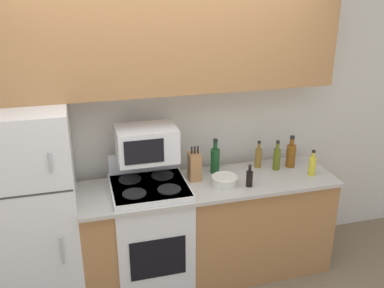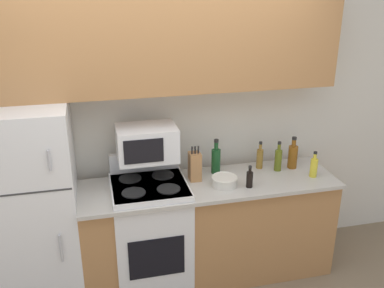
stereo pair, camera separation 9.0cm
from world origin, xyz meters
The scene contains 14 objects.
wall_back centered at (0.00, 0.67, 1.27)m, with size 8.00×0.05×2.55m.
lower_cabinets centered at (0.36, 0.28, 0.44)m, with size 2.07×0.60×0.88m.
refrigerator centered at (-1.03, 0.32, 0.80)m, with size 0.72×0.66×1.60m.
upper_cabinets centered at (0.00, 0.47, 1.97)m, with size 2.78×0.34×0.73m.
stove centered at (-0.13, 0.27, 0.48)m, with size 0.59×0.58×1.09m.
microwave centered at (-0.12, 0.38, 1.22)m, with size 0.46×0.33×0.26m.
knife_block centered at (0.25, 0.34, 1.00)m, with size 0.09×0.10×0.29m.
bowl centered at (0.45, 0.18, 0.93)m, with size 0.21×0.21×0.08m.
bottle_olive_oil centered at (0.98, 0.35, 0.99)m, with size 0.06×0.06×0.26m.
bottle_whiskey centered at (1.13, 0.38, 0.99)m, with size 0.08×0.08×0.28m.
bottle_vinegar centered at (0.85, 0.44, 0.98)m, with size 0.06×0.06×0.24m.
bottle_soy_sauce centered at (0.64, 0.12, 0.95)m, with size 0.05×0.05×0.18m.
bottle_wine_green centered at (0.46, 0.43, 1.00)m, with size 0.08×0.08×0.30m.
bottle_cooking_spray centered at (1.22, 0.17, 0.97)m, with size 0.06×0.06×0.22m.
Camera 1 is at (-0.59, -2.67, 2.42)m, focal length 40.00 mm.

